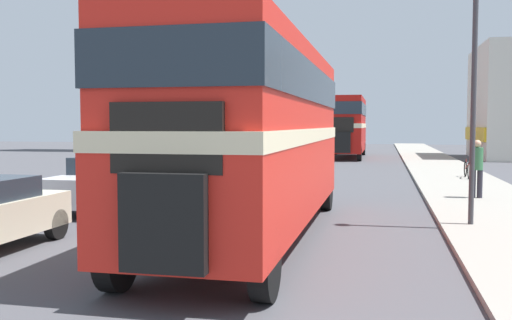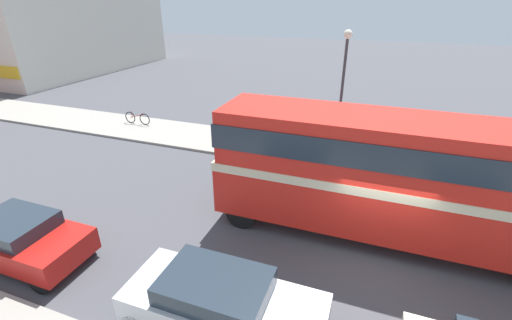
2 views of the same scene
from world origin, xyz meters
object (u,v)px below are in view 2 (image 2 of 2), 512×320
(bicycle_on_pavement, at_px, (137,118))
(street_lamp, at_px, (343,81))
(double_decker_bus, at_px, (385,170))
(pedestrian_walking, at_px, (240,125))
(car_parked_mid, at_px, (222,304))
(car_parked_far, at_px, (21,238))

(bicycle_on_pavement, bearing_deg, street_lamp, -97.37)
(double_decker_bus, bearing_deg, street_lamp, 23.09)
(pedestrian_walking, bearing_deg, bicycle_on_pavement, 84.41)
(car_parked_mid, bearing_deg, car_parked_far, 88.50)
(car_parked_mid, xyz_separation_m, bicycle_on_pavement, (11.16, 10.93, -0.30))
(car_parked_mid, bearing_deg, double_decker_bus, -32.54)
(pedestrian_walking, xyz_separation_m, bicycle_on_pavement, (0.69, 7.06, -0.66))
(street_lamp, bearing_deg, car_parked_mid, 172.99)
(car_parked_mid, relative_size, pedestrian_walking, 2.54)
(car_parked_mid, relative_size, bicycle_on_pavement, 2.63)
(car_parked_mid, relative_size, street_lamp, 0.79)
(pedestrian_walking, relative_size, street_lamp, 0.31)
(car_parked_mid, height_order, street_lamp, street_lamp)
(double_decker_bus, distance_m, car_parked_mid, 6.09)
(double_decker_bus, relative_size, car_parked_far, 2.70)
(double_decker_bus, relative_size, pedestrian_walking, 5.83)
(street_lamp, bearing_deg, double_decker_bus, -156.91)
(bicycle_on_pavement, height_order, street_lamp, street_lamp)
(car_parked_mid, distance_m, pedestrian_walking, 11.16)
(pedestrian_walking, height_order, street_lamp, street_lamp)
(car_parked_far, height_order, pedestrian_walking, pedestrian_walking)
(bicycle_on_pavement, xyz_separation_m, street_lamp, (-1.57, -12.10, 3.47))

